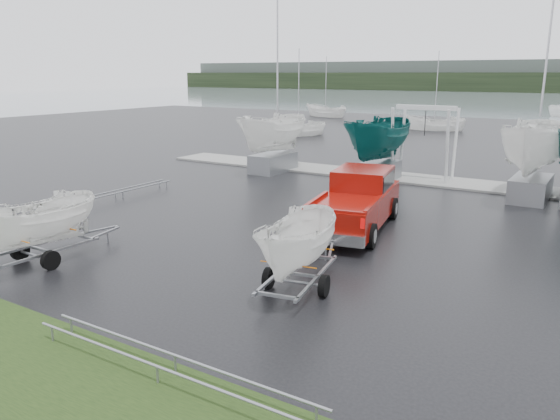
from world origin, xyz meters
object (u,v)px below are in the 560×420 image
(pickup_truck, at_px, (358,199))
(trailer_parked, at_px, (33,182))
(trailer_hitched, at_px, (299,198))
(boat_hoist, at_px, (424,132))

(pickup_truck, bearing_deg, trailer_parked, -137.03)
(trailer_hitched, distance_m, trailer_parked, 8.32)
(trailer_parked, bearing_deg, boat_hoist, 74.68)
(pickup_truck, height_order, trailer_parked, trailer_parked)
(boat_hoist, bearing_deg, trailer_parked, -106.62)
(trailer_hitched, height_order, trailer_parked, trailer_parked)
(pickup_truck, relative_size, trailer_parked, 1.43)
(trailer_hitched, bearing_deg, trailer_parked, -173.78)
(trailer_hitched, relative_size, trailer_parked, 1.00)
(trailer_hitched, xyz_separation_m, boat_hoist, (-2.09, 17.27, 0.08))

